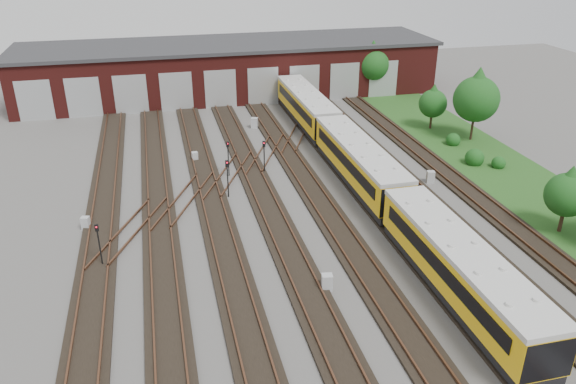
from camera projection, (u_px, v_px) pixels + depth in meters
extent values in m
plane|color=#444240|center=(323.00, 255.00, 35.96)|extent=(120.00, 120.00, 0.00)
cube|color=black|center=(95.00, 284.00, 32.93)|extent=(2.40, 70.00, 0.18)
cube|color=brown|center=(81.00, 283.00, 32.71)|extent=(0.10, 70.00, 0.15)
cube|color=brown|center=(107.00, 280.00, 33.01)|extent=(0.10, 70.00, 0.15)
cube|color=black|center=(164.00, 275.00, 33.79)|extent=(2.40, 70.00, 0.18)
cube|color=brown|center=(151.00, 274.00, 33.56)|extent=(0.10, 70.00, 0.15)
cube|color=brown|center=(176.00, 271.00, 33.87)|extent=(0.10, 70.00, 0.15)
cube|color=black|center=(230.00, 266.00, 34.64)|extent=(2.40, 70.00, 0.18)
cube|color=brown|center=(218.00, 266.00, 34.42)|extent=(0.10, 70.00, 0.15)
cube|color=brown|center=(241.00, 263.00, 34.72)|extent=(0.10, 70.00, 0.15)
cube|color=black|center=(292.00, 258.00, 35.50)|extent=(2.40, 70.00, 0.18)
cube|color=brown|center=(281.00, 257.00, 35.27)|extent=(0.10, 70.00, 0.15)
cube|color=brown|center=(303.00, 255.00, 35.58)|extent=(0.10, 70.00, 0.15)
cube|color=black|center=(352.00, 250.00, 36.35)|extent=(2.40, 70.00, 0.18)
cube|color=brown|center=(342.00, 250.00, 36.13)|extent=(0.10, 70.00, 0.15)
cube|color=brown|center=(363.00, 247.00, 36.44)|extent=(0.10, 70.00, 0.15)
cube|color=black|center=(409.00, 243.00, 37.21)|extent=(2.40, 70.00, 0.18)
cube|color=brown|center=(399.00, 242.00, 36.98)|extent=(0.10, 70.00, 0.15)
cube|color=brown|center=(419.00, 240.00, 37.29)|extent=(0.10, 70.00, 0.15)
cube|color=black|center=(464.00, 236.00, 38.06)|extent=(2.40, 70.00, 0.18)
cube|color=brown|center=(454.00, 235.00, 37.84)|extent=(0.10, 70.00, 0.15)
cube|color=brown|center=(474.00, 233.00, 38.15)|extent=(0.10, 70.00, 0.15)
cube|color=black|center=(516.00, 229.00, 38.92)|extent=(2.40, 70.00, 0.18)
cube|color=brown|center=(507.00, 228.00, 38.70)|extent=(0.10, 70.00, 0.15)
cube|color=brown|center=(525.00, 226.00, 39.00)|extent=(0.10, 70.00, 0.15)
cube|color=brown|center=(185.00, 198.00, 42.92)|extent=(5.40, 9.62, 0.15)
cube|color=brown|center=(229.00, 173.00, 47.29)|extent=(5.40, 9.62, 0.15)
cube|color=brown|center=(266.00, 153.00, 51.66)|extent=(5.40, 9.62, 0.15)
cube|color=brown|center=(130.00, 229.00, 38.56)|extent=(5.40, 9.62, 0.15)
cube|color=brown|center=(297.00, 135.00, 56.03)|extent=(5.40, 9.62, 0.15)
cube|color=#4F1613|center=(230.00, 70.00, 69.80)|extent=(50.00, 12.00, 6.00)
cube|color=#2D2D2F|center=(229.00, 44.00, 68.46)|extent=(51.00, 12.50, 0.40)
cube|color=#9FA2A4|center=(35.00, 101.00, 60.15)|extent=(3.60, 0.12, 4.40)
cube|color=#9FA2A4|center=(84.00, 98.00, 61.22)|extent=(3.60, 0.12, 4.40)
cube|color=#9FA2A4|center=(131.00, 95.00, 62.29)|extent=(3.60, 0.12, 4.40)
cube|color=#9FA2A4|center=(176.00, 92.00, 63.36)|extent=(3.60, 0.12, 4.40)
cube|color=#9FA2A4|center=(221.00, 89.00, 64.43)|extent=(3.60, 0.12, 4.40)
cube|color=#9FA2A4|center=(263.00, 86.00, 65.50)|extent=(3.60, 0.12, 4.40)
cube|color=#9FA2A4|center=(304.00, 84.00, 66.57)|extent=(3.60, 0.12, 4.40)
cube|color=#9FA2A4|center=(344.00, 81.00, 67.64)|extent=(3.60, 0.12, 4.40)
cube|color=#9FA2A4|center=(383.00, 79.00, 68.71)|extent=(3.60, 0.12, 4.40)
cube|color=#1D4517|center=(498.00, 169.00, 48.80)|extent=(8.00, 55.00, 0.05)
cube|color=black|center=(457.00, 289.00, 31.57)|extent=(2.35, 15.27, 0.61)
cube|color=#E2AA0C|center=(460.00, 267.00, 30.96)|extent=(2.66, 15.27, 2.24)
cube|color=beige|center=(463.00, 247.00, 30.42)|extent=(2.76, 15.27, 0.31)
cube|color=black|center=(438.00, 267.00, 30.56)|extent=(0.07, 13.44, 0.87)
cube|color=black|center=(483.00, 260.00, 31.14)|extent=(0.07, 13.44, 0.87)
cube|color=black|center=(358.00, 177.00, 45.62)|extent=(2.35, 15.27, 0.61)
cube|color=#E2AA0C|center=(359.00, 161.00, 45.01)|extent=(2.66, 15.27, 2.24)
cube|color=beige|center=(360.00, 146.00, 44.47)|extent=(2.76, 15.27, 0.31)
cube|color=black|center=(343.00, 160.00, 44.61)|extent=(0.07, 13.44, 0.87)
cube|color=black|center=(375.00, 157.00, 45.19)|extent=(0.07, 13.44, 0.87)
cube|color=black|center=(306.00, 118.00, 59.67)|extent=(2.35, 15.27, 0.61)
cube|color=#E2AA0C|center=(306.00, 105.00, 59.06)|extent=(2.66, 15.27, 2.24)
cube|color=beige|center=(307.00, 94.00, 58.52)|extent=(2.76, 15.27, 0.31)
cube|color=black|center=(294.00, 104.00, 58.66)|extent=(0.07, 13.44, 0.87)
cube|color=black|center=(319.00, 102.00, 59.24)|extent=(0.07, 13.44, 0.87)
cylinder|color=black|center=(100.00, 249.00, 34.30)|extent=(0.09, 0.09, 2.50)
cube|color=black|center=(97.00, 228.00, 33.67)|extent=(0.22, 0.13, 0.44)
sphere|color=red|center=(96.00, 227.00, 33.56)|extent=(0.10, 0.10, 0.10)
cylinder|color=black|center=(228.00, 161.00, 46.97)|extent=(0.09, 0.09, 2.59)
cube|color=black|center=(228.00, 144.00, 46.32)|extent=(0.23, 0.14, 0.45)
sphere|color=red|center=(228.00, 144.00, 46.20)|extent=(0.11, 0.11, 0.11)
cylinder|color=black|center=(228.00, 182.00, 43.23)|extent=(0.10, 0.10, 2.56)
cube|color=black|center=(227.00, 163.00, 42.58)|extent=(0.25, 0.15, 0.50)
sphere|color=red|center=(227.00, 163.00, 42.44)|extent=(0.12, 0.12, 0.12)
cylinder|color=black|center=(264.00, 160.00, 47.50)|extent=(0.10, 0.10, 2.40)
cube|color=black|center=(264.00, 144.00, 46.88)|extent=(0.27, 0.20, 0.49)
sphere|color=red|center=(264.00, 143.00, 46.75)|extent=(0.12, 0.12, 0.12)
cube|color=#AEB1B4|center=(86.00, 223.00, 38.96)|extent=(0.66, 0.60, 0.91)
cube|color=#AEB1B4|center=(195.00, 157.00, 50.29)|extent=(0.57, 0.50, 0.86)
cube|color=#AEB1B4|center=(327.00, 282.00, 32.34)|extent=(0.69, 0.61, 1.03)
cube|color=#AEB1B4|center=(254.00, 123.00, 58.52)|extent=(0.82, 0.76, 1.10)
cube|color=#AEB1B4|center=(430.00, 177.00, 46.00)|extent=(0.71, 0.64, 1.01)
cylinder|color=#301F15|center=(371.00, 87.00, 69.86)|extent=(0.26, 0.26, 2.10)
sphere|color=#134313|center=(372.00, 64.00, 68.66)|extent=(4.09, 4.09, 4.09)
cone|color=#134313|center=(373.00, 52.00, 68.04)|extent=(3.50, 3.50, 2.92)
cylinder|color=#301F15|center=(431.00, 122.00, 58.25)|extent=(0.24, 0.24, 1.47)
sphere|color=#134313|center=(433.00, 104.00, 57.41)|extent=(2.86, 2.86, 2.86)
cone|color=#134313|center=(434.00, 94.00, 56.97)|extent=(2.45, 2.45, 2.05)
cylinder|color=#301F15|center=(472.00, 129.00, 55.01)|extent=(0.23, 0.23, 2.25)
sphere|color=#134313|center=(476.00, 99.00, 53.72)|extent=(4.38, 4.38, 4.38)
cone|color=#134313|center=(479.00, 83.00, 53.05)|extent=(3.76, 3.76, 3.13)
cylinder|color=#301F15|center=(561.00, 222.00, 38.45)|extent=(0.26, 0.26, 1.54)
sphere|color=#134313|center=(567.00, 195.00, 37.57)|extent=(3.00, 3.00, 3.00)
cone|color=#134313|center=(571.00, 180.00, 37.11)|extent=(2.57, 2.57, 2.14)
sphere|color=#134313|center=(475.00, 155.00, 49.46)|extent=(1.67, 1.67, 1.67)
sphere|color=#134313|center=(499.00, 161.00, 48.82)|extent=(1.21, 1.21, 1.21)
sphere|color=#134313|center=(453.00, 138.00, 53.91)|extent=(1.38, 1.38, 1.38)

